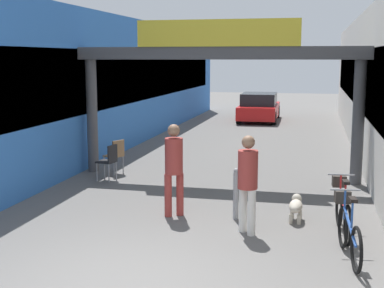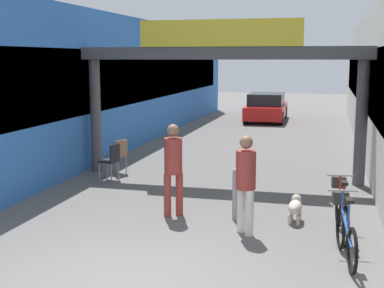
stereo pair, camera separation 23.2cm
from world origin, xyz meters
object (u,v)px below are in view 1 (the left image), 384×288
bicycle_red_second (343,209)px  cafe_chair_wood_farther (116,153)px  dog_on_leash (296,206)px  pedestrian_with_dog (248,178)px  parked_car_red (259,107)px  pedestrian_companion (174,164)px  bicycle_blue_nearest (348,229)px  cafe_chair_black_nearer (109,159)px  bollard_post_metal (236,193)px

bicycle_red_second → cafe_chair_wood_farther: bearing=146.7°
dog_on_leash → pedestrian_with_dog: bearing=-130.5°
pedestrian_with_dog → parked_car_red: (-1.52, 16.72, -0.33)m
pedestrian_companion → dog_on_leash: 2.40m
cafe_chair_wood_farther → parked_car_red: (2.39, 12.72, 0.10)m
bicycle_blue_nearest → cafe_chair_black_nearer: 6.71m
pedestrian_with_dog → bicycle_red_second: bearing=13.2°
pedestrian_with_dog → bicycle_red_second: (1.59, 0.37, -0.54)m
bicycle_blue_nearest → cafe_chair_wood_farther: 7.28m
bicycle_blue_nearest → parked_car_red: parked_car_red is taller
pedestrian_with_dog → dog_on_leash: bearing=49.5°
pedestrian_with_dog → pedestrian_companion: 1.65m
dog_on_leash → bicycle_blue_nearest: (0.83, -1.67, 0.15)m
bicycle_blue_nearest → bollard_post_metal: (-1.93, 1.52, 0.06)m
pedestrian_companion → bicycle_blue_nearest: pedestrian_companion is taller
bicycle_blue_nearest → cafe_chair_wood_farther: bearing=139.4°
bicycle_red_second → cafe_chair_black_nearer: 6.09m
bollard_post_metal → cafe_chair_black_nearer: (-3.48, 2.45, 0.05)m
pedestrian_companion → bollard_post_metal: size_ratio=1.82×
pedestrian_companion → bicycle_red_second: pedestrian_companion is taller
bicycle_blue_nearest → cafe_chair_wood_farther: size_ratio=1.89×
bollard_post_metal → parked_car_red: 15.99m
bicycle_red_second → parked_car_red: 16.64m
bicycle_red_second → bicycle_blue_nearest: bearing=-88.4°
bicycle_blue_nearest → bicycle_red_second: (-0.03, 1.12, 0.00)m
dog_on_leash → bicycle_red_second: 0.98m
bicycle_blue_nearest → dog_on_leash: bearing=116.4°
cafe_chair_black_nearer → bicycle_blue_nearest: bearing=-36.3°
pedestrian_with_dog → bollard_post_metal: (-0.31, 0.78, -0.48)m
pedestrian_with_dog → cafe_chair_wood_farther: size_ratio=1.91×
pedestrian_companion → dog_on_leash: size_ratio=2.81×
cafe_chair_wood_farther → parked_car_red: size_ratio=0.22×
pedestrian_companion → cafe_chair_black_nearer: bearing=132.7°
pedestrian_companion → dog_on_leash: bearing=5.1°
pedestrian_companion → parked_car_red: 16.00m
bicycle_blue_nearest → parked_car_red: size_ratio=0.42×
bicycle_blue_nearest → bicycle_red_second: size_ratio=1.00×
bicycle_red_second → bollard_post_metal: (-1.90, 0.40, 0.06)m
pedestrian_companion → cafe_chair_black_nearer: size_ratio=1.98×
parked_car_red → bicycle_blue_nearest: bearing=-79.8°
pedestrian_with_dog → cafe_chair_black_nearer: 5.00m
bollard_post_metal → pedestrian_with_dog: bearing=-68.2°
parked_car_red → pedestrian_companion: bearing=-89.9°
bicycle_red_second → cafe_chair_wood_farther: size_ratio=1.90×
cafe_chair_black_nearer → bollard_post_metal: bearing=-35.1°
cafe_chair_black_nearer → cafe_chair_wood_farther: 0.77m
pedestrian_with_dog → parked_car_red: size_ratio=0.42×
pedestrian_with_dog → cafe_chair_black_nearer: (-3.79, 3.23, -0.43)m
pedestrian_companion → bicycle_red_second: (3.07, -0.35, -0.58)m
parked_car_red → bollard_post_metal: bearing=-85.6°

